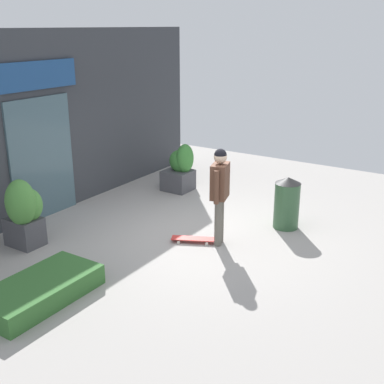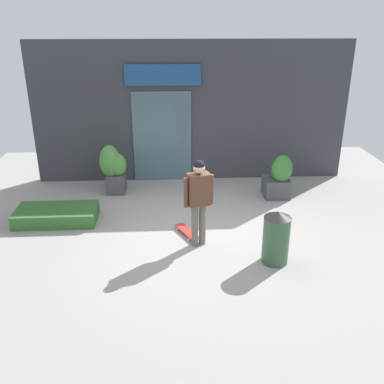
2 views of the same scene
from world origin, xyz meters
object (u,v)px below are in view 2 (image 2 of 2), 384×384
skateboard (187,232)px  trash_bin (276,237)px  planter_box_right (114,168)px  skateboarder (199,194)px  planter_box_left (279,178)px

skateboard → trash_bin: 1.97m
planter_box_right → trash_bin: bearing=-47.0°
skateboarder → planter_box_right: (-1.93, 2.81, -0.40)m
planter_box_right → trash_bin: (3.28, -3.52, -0.16)m
skateboard → trash_bin: bearing=-152.4°
skateboarder → planter_box_right: bearing=18.4°
skateboarder → skateboard: size_ratio=2.19×
planter_box_left → planter_box_right: (-4.07, 0.54, 0.16)m
planter_box_right → skateboard: bearing=-54.0°
planter_box_left → planter_box_right: size_ratio=0.88×
skateboard → planter_box_left: 3.01m
planter_box_right → planter_box_left: bearing=-7.6°
trash_bin → skateboarder: bearing=152.0°
planter_box_left → trash_bin: bearing=-104.8°
skateboard → planter_box_left: size_ratio=0.72×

